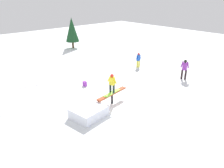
{
  "coord_description": "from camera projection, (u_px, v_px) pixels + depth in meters",
  "views": [
    {
      "loc": [
        -8.13,
        -9.02,
        6.46
      ],
      "look_at": [
        0.0,
        0.0,
        1.32
      ],
      "focal_mm": 35.0,
      "sensor_mm": 36.0,
      "label": 1
    }
  ],
  "objects": [
    {
      "name": "loose_snowboard_white",
      "position": [
        28.0,
        86.0,
        16.12
      ],
      "size": [
        1.55,
        0.59,
        0.02
      ],
      "primitive_type": "cube",
      "rotation": [
        0.0,
        0.0,
        2.93
      ],
      "color": "white",
      "rests_on": "ground"
    },
    {
      "name": "ground_plane",
      "position": [
        112.0,
        103.0,
        13.7
      ],
      "size": [
        60.0,
        60.0,
        0.0
      ],
      "primitive_type": "plane",
      "color": "white"
    },
    {
      "name": "pine_tree_far",
      "position": [
        72.0,
        30.0,
        26.45
      ],
      "size": [
        1.62,
        1.62,
        3.68
      ],
      "color": "#4C331E",
      "rests_on": "ground"
    },
    {
      "name": "snow_kicker_ramp",
      "position": [
        89.0,
        112.0,
        12.16
      ],
      "size": [
        2.0,
        1.74,
        0.57
      ],
      "primitive_type": "cube",
      "rotation": [
        0.0,
        0.0,
        0.14
      ],
      "color": "white",
      "rests_on": "ground"
    },
    {
      "name": "rail_feature",
      "position": [
        112.0,
        95.0,
        13.46
      ],
      "size": [
        2.51,
        0.63,
        0.72
      ],
      "rotation": [
        0.0,
        0.0,
        0.14
      ],
      "color": "black",
      "rests_on": "ground"
    },
    {
      "name": "backpack_on_snow",
      "position": [
        85.0,
        84.0,
        16.19
      ],
      "size": [
        0.27,
        0.33,
        0.34
      ],
      "primitive_type": "cube",
      "rotation": [
        0.0,
        0.0,
        4.53
      ],
      "color": "purple",
      "rests_on": "ground"
    },
    {
      "name": "bystander_purple",
      "position": [
        185.0,
        68.0,
        17.17
      ],
      "size": [
        0.37,
        0.62,
        1.61
      ],
      "rotation": [
        0.0,
        0.0,
        2.02
      ],
      "color": "black",
      "rests_on": "ground"
    },
    {
      "name": "main_rider_on_rail",
      "position": [
        112.0,
        84.0,
        13.19
      ],
      "size": [
        1.46,
        0.7,
        1.25
      ],
      "rotation": [
        0.0,
        0.0,
        0.19
      ],
      "color": "#8EDF38",
      "rests_on": "rail_feature"
    },
    {
      "name": "bystander_blue",
      "position": [
        138.0,
        59.0,
        20.02
      ],
      "size": [
        0.61,
        0.2,
        1.35
      ],
      "rotation": [
        0.0,
        0.0,
        0.0
      ],
      "color": "gold",
      "rests_on": "ground"
    }
  ]
}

